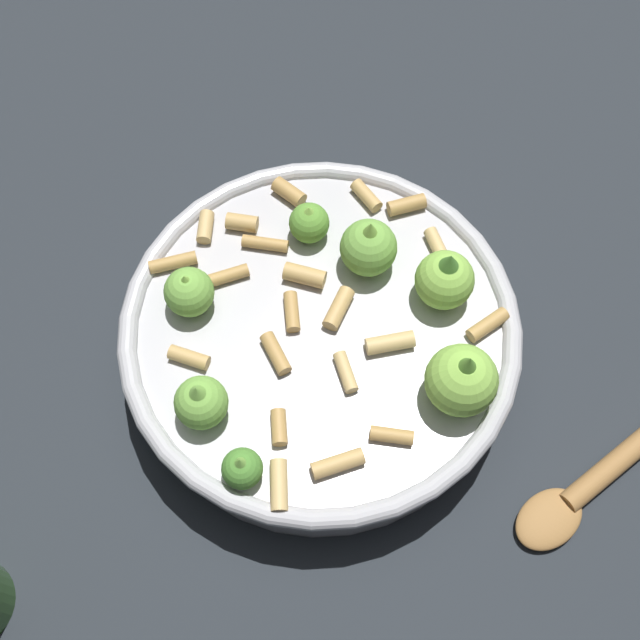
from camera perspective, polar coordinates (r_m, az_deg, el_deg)
name	(u,v)px	position (r m, az deg, el deg)	size (l,w,h in m)	color
ground_plane	(320,358)	(0.59, 0.00, -2.82)	(2.40, 2.40, 0.00)	#23282D
cooking_pan	(323,338)	(0.56, 0.19, -1.31)	(0.28, 0.28, 0.11)	#B7B7BC
wooden_spoon	(615,464)	(0.59, 20.66, -9.79)	(0.19, 0.12, 0.02)	#9E703D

